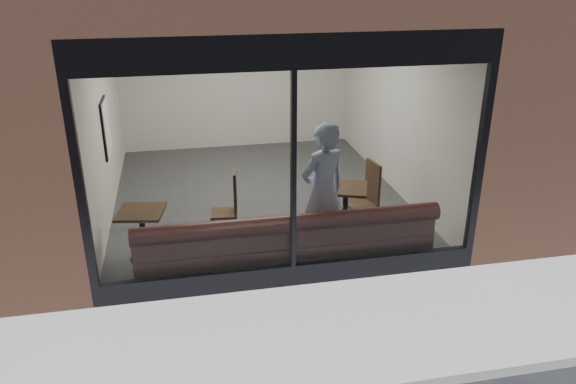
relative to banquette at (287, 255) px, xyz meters
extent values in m
cube|color=gray|center=(0.00, -1.45, -0.22)|extent=(40.00, 2.00, 0.01)
cube|color=brown|center=(-3.75, 5.55, 1.38)|extent=(2.50, 12.00, 3.20)
cube|color=brown|center=(3.75, 5.55, 1.38)|extent=(2.50, 12.00, 3.20)
cube|color=brown|center=(0.00, 8.55, 1.38)|extent=(5.00, 6.00, 3.20)
plane|color=#2D2D30|center=(0.00, 2.55, -0.21)|extent=(6.00, 6.00, 0.00)
plane|color=white|center=(0.00, 2.55, 2.97)|extent=(6.00, 6.00, 0.00)
plane|color=silver|center=(0.00, 5.54, 1.37)|extent=(5.00, 0.00, 5.00)
plane|color=silver|center=(-2.49, 2.55, 1.37)|extent=(0.00, 6.00, 6.00)
plane|color=silver|center=(2.49, 2.55, 1.37)|extent=(0.00, 6.00, 6.00)
cube|color=black|center=(0.00, -0.40, -0.08)|extent=(5.00, 0.10, 0.30)
cube|color=black|center=(0.00, -0.40, 2.77)|extent=(5.00, 0.10, 0.40)
cube|color=black|center=(0.00, -0.40, 1.32)|extent=(0.06, 0.10, 2.50)
plane|color=white|center=(0.00, -0.43, 1.33)|extent=(4.80, 0.00, 4.80)
cube|color=#3A1515|center=(0.00, 0.00, 0.00)|extent=(4.00, 0.55, 0.45)
imported|color=#A3BAE0|center=(0.56, 0.27, 0.77)|extent=(0.85, 0.72, 1.98)
cube|color=#302013|center=(-1.91, 0.66, 0.52)|extent=(0.71, 0.71, 0.04)
cube|color=#302013|center=(1.10, 0.93, 0.52)|extent=(0.81, 0.81, 0.04)
cube|color=#302013|center=(-0.71, 1.48, 0.01)|extent=(0.45, 0.45, 0.04)
cube|color=#302013|center=(1.51, 1.37, 0.01)|extent=(0.52, 0.52, 0.04)
cube|color=white|center=(-2.45, 2.60, 1.19)|extent=(0.02, 0.65, 0.87)
camera|label=1|loc=(-1.32, -6.57, 3.74)|focal=35.00mm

